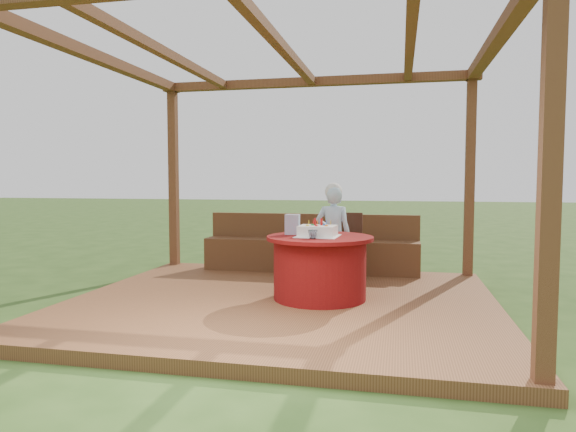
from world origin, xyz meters
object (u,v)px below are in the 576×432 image
Objects in this scene: birthday_cake at (318,231)px; gift_bag at (292,224)px; chair at (345,244)px; drinking_glass at (313,234)px; bench at (310,252)px; elderly_woman at (333,233)px; table at (320,267)px.

birthday_cake is 2.07× the size of gift_bag.
chair is 1.87× the size of birthday_cake.
birthday_cake reaches higher than drinking_glass.
bench is 30.22× the size of drinking_glass.
elderly_woman reaches higher than drinking_glass.
birthday_cake is (0.37, -1.67, 0.47)m from bench.
table is at bearing 56.35° from birthday_cake.
bench is 0.97m from elderly_woman.
table is 0.92× the size of elderly_woman.
gift_bag is at bearing -87.56° from bench.
bench is 0.83m from chair.
table is at bearing 83.04° from drinking_glass.
drinking_glass is at bearing -53.19° from gift_bag.
gift_bag is 0.47m from drinking_glass.
table is 0.56m from gift_bag.
birthday_cake reaches higher than bench.
birthday_cake is (-0.06, -0.87, 0.11)m from elderly_woman.
table is at bearing -98.67° from chair.
chair is at bearing 61.57° from gift_bag.
drinking_glass is at bearing -79.42° from bench.
birthday_cake is at bearing 86.92° from drinking_glass.
bench is 1.63m from gift_bag.
birthday_cake is at bearing -77.54° from bench.
chair is at bearing 59.13° from elderly_woman.
birthday_cake is 4.66× the size of drinking_glass.
table is 0.89m from elderly_woman.
elderly_woman is (0.42, -0.80, 0.37)m from bench.
gift_bag is (-0.48, -0.95, 0.32)m from chair.
table is at bearing -92.41° from elderly_woman.
bench is 13.45× the size of gift_bag.
chair is (0.16, 1.05, 0.13)m from table.
chair is 1.11m from gift_bag.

